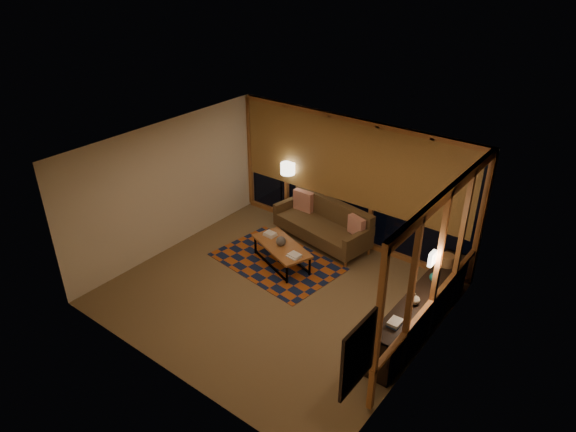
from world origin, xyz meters
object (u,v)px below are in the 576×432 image
Objects in this scene: sofa at (322,224)px; floor_lamp at (281,188)px; coffee_table at (282,255)px; bookshelf at (421,310)px.

sofa is 1.46× the size of floor_lamp.
coffee_table is at bearing -25.34° from floor_lamp.
sofa is at bearing 104.46° from coffee_table.
sofa is at bearing 155.09° from bookshelf.
sofa reaches higher than bookshelf.
floor_lamp is (-1.26, 1.60, 0.51)m from coffee_table.
bookshelf is at bearing 4.35° from floor_lamp.
sofa is 1.59× the size of coffee_table.
bookshelf is at bearing 18.49° from coffee_table.
sofa is 0.71× the size of bookshelf.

